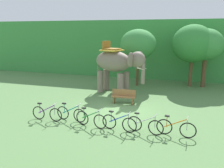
{
  "coord_description": "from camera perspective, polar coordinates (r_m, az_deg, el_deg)",
  "views": [
    {
      "loc": [
        3.3,
        -12.01,
        4.49
      ],
      "look_at": [
        -0.64,
        1.0,
        1.3
      ],
      "focal_mm": 36.41,
      "sensor_mm": 36.0,
      "label": 1
    }
  ],
  "objects": [
    {
      "name": "ground_plane",
      "position": [
        13.24,
        1.42,
        -6.62
      ],
      "size": [
        80.0,
        80.0,
        0.0
      ],
      "primitive_type": "plane",
      "color": "#567F47"
    },
    {
      "name": "foliage_hedge",
      "position": [
        24.56,
        9.21,
        8.97
      ],
      "size": [
        36.0,
        6.0,
        5.49
      ],
      "primitive_type": "cube",
      "color": "#3D8E42",
      "rests_on": "ground"
    },
    {
      "name": "tree_far_left",
      "position": [
        18.78,
        6.59,
        9.86
      ],
      "size": [
        2.88,
        2.88,
        4.64
      ],
      "color": "brown",
      "rests_on": "ground"
    },
    {
      "name": "tree_left",
      "position": [
        19.44,
        19.63,
        9.49
      ],
      "size": [
        3.25,
        3.25,
        5.0
      ],
      "color": "brown",
      "rests_on": "ground"
    },
    {
      "name": "tree_center_left",
      "position": [
        19.59,
        22.58,
        9.03
      ],
      "size": [
        2.64,
        2.64,
        4.68
      ],
      "color": "brown",
      "rests_on": "ground"
    },
    {
      "name": "elephant",
      "position": [
        16.32,
        1.24,
        5.15
      ],
      "size": [
        4.23,
        2.72,
        3.78
      ],
      "color": "gray",
      "rests_on": "ground"
    },
    {
      "name": "bike_purple",
      "position": [
        12.15,
        -16.03,
        -7.07
      ],
      "size": [
        1.71,
        0.52,
        0.92
      ],
      "color": "black",
      "rests_on": "ground"
    },
    {
      "name": "bike_teal",
      "position": [
        11.82,
        -10.25,
        -7.33
      ],
      "size": [
        1.7,
        0.52,
        0.92
      ],
      "color": "black",
      "rests_on": "ground"
    },
    {
      "name": "bike_green",
      "position": [
        11.0,
        -5.32,
        -8.77
      ],
      "size": [
        1.69,
        0.53,
        0.92
      ],
      "color": "black",
      "rests_on": "ground"
    },
    {
      "name": "bike_blue",
      "position": [
        10.55,
        1.77,
        -9.7
      ],
      "size": [
        1.7,
        0.52,
        0.92
      ],
      "color": "black",
      "rests_on": "ground"
    },
    {
      "name": "bike_white",
      "position": [
        10.42,
        8.26,
        -10.15
      ],
      "size": [
        1.69,
        0.54,
        0.92
      ],
      "color": "black",
      "rests_on": "ground"
    },
    {
      "name": "bike_orange",
      "position": [
        10.41,
        15.72,
        -10.55
      ],
      "size": [
        1.71,
        0.52,
        0.92
      ],
      "color": "black",
      "rests_on": "ground"
    },
    {
      "name": "wooden_bench",
      "position": [
        14.34,
        2.93,
        -3.06
      ],
      "size": [
        1.52,
        0.49,
        0.89
      ],
      "color": "brown",
      "rests_on": "ground"
    }
  ]
}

